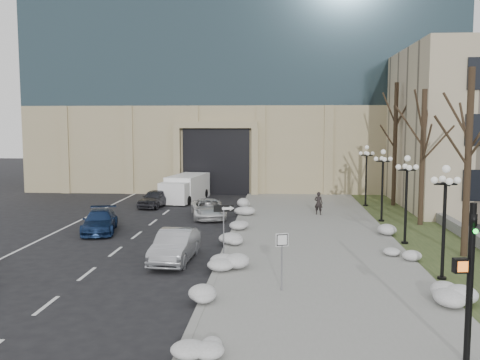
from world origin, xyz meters
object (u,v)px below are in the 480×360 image
object	(u,v)px
car_c	(100,221)
pedestrian	(319,203)
traffic_signal	(468,286)
lamppost_b	(406,188)
keep_sign	(282,249)
car_b	(175,246)
car_e	(155,198)
box_truck	(185,189)
one_way_sign	(227,215)
car_d	(208,209)
lamppost_c	(383,176)
lamppost_a	(445,207)
lamppost_d	(366,167)

from	to	relation	value
car_c	pedestrian	world-z (taller)	pedestrian
pedestrian	traffic_signal	distance (m)	23.08
pedestrian	lamppost_b	distance (m)	9.75
pedestrian	keep_sign	size ratio (longest dim) A/B	0.69
car_b	pedestrian	xyz separation A→B (m)	(7.53, 12.84, 0.18)
car_e	pedestrian	xyz separation A→B (m)	(12.26, -3.21, 0.24)
traffic_signal	car_c	bearing A→B (deg)	124.09
box_truck	one_way_sign	distance (m)	20.06
car_d	pedestrian	distance (m)	7.63
box_truck	keep_sign	distance (m)	25.30
car_c	car_e	distance (m)	9.77
car_b	lamppost_c	xyz separation A→B (m)	(11.43, 10.67, 2.33)
car_e	one_way_sign	size ratio (longest dim) A/B	1.51
one_way_sign	traffic_signal	xyz separation A→B (m)	(7.35, -10.47, -0.00)
pedestrian	lamppost_b	world-z (taller)	lamppost_b
lamppost_a	car_c	bearing A→B (deg)	153.23
traffic_signal	pedestrian	bearing A→B (deg)	86.29
car_e	one_way_sign	bearing A→B (deg)	-55.94
car_d	lamppost_c	world-z (taller)	lamppost_c
keep_sign	lamppost_a	distance (m)	6.96
traffic_signal	lamppost_b	size ratio (longest dim) A/B	0.92
car_b	lamppost_a	xyz separation A→B (m)	(11.43, -2.33, 2.33)
lamppost_c	box_truck	bearing A→B (deg)	148.08
traffic_signal	box_truck	bearing A→B (deg)	103.96
car_b	pedestrian	bearing A→B (deg)	62.39
car_c	lamppost_d	xyz separation A→B (m)	(17.19, 10.83, 2.42)
car_d	car_b	bearing A→B (deg)	-102.41
car_c	traffic_signal	xyz separation A→B (m)	(15.49, -16.44, 1.51)
car_b	car_d	bearing A→B (deg)	92.70
keep_sign	lamppost_b	bearing A→B (deg)	33.52
car_e	traffic_signal	world-z (taller)	traffic_signal
lamppost_a	car_d	bearing A→B (deg)	129.44
car_b	box_truck	size ratio (longest dim) A/B	0.65
pedestrian	car_c	bearing A→B (deg)	43.53
pedestrian	keep_sign	bearing A→B (deg)	98.83
car_e	box_truck	bearing A→B (deg)	73.94
traffic_signal	lamppost_a	distance (m)	8.01
pedestrian	traffic_signal	size ratio (longest dim) A/B	0.36
pedestrian	lamppost_d	size ratio (longest dim) A/B	0.33
keep_sign	lamppost_b	size ratio (longest dim) A/B	0.49
car_c	keep_sign	xyz separation A→B (m)	(10.67, -10.70, 1.04)
car_d	car_e	distance (m)	6.55
one_way_sign	keep_sign	bearing A→B (deg)	-75.37
car_b	pedestrian	distance (m)	14.88
car_b	car_e	distance (m)	16.73
car_e	lamppost_c	size ratio (longest dim) A/B	0.83
car_c	lamppost_d	size ratio (longest dim) A/B	0.95
box_truck	lamppost_c	distance (m)	17.12
pedestrian	lamppost_b	size ratio (longest dim) A/B	0.33
car_c	pedestrian	bearing A→B (deg)	13.53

